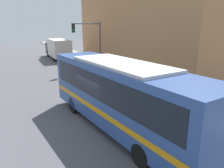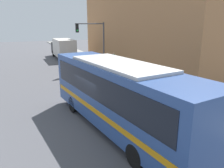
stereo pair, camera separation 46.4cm
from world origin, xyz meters
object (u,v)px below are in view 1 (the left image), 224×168
Objects in this scene: delivery_truck at (58,48)px; fire_hydrant at (148,85)px; pedestrian_near_corner at (110,60)px; city_bus at (120,92)px; traffic_light_pole at (90,37)px; parking_meter at (117,67)px.

delivery_truck is 9.41× the size of fire_hydrant.
fire_hydrant is at bearing -97.98° from pedestrian_near_corner.
city_bus is at bearing -137.13° from fire_hydrant.
pedestrian_near_corner is at bearing 59.22° from city_bus.
pedestrian_near_corner is (2.36, -0.02, -2.63)m from traffic_light_pole.
traffic_light_pole is 2.97× the size of pedestrian_near_corner.
delivery_truck is 20.07m from fire_hydrant.
parking_meter is (4.70, 9.69, -0.91)m from city_bus.
city_bus is 2.10× the size of traffic_light_pole.
city_bus is 10.81m from parking_meter.
traffic_light_pole is (-1.00, 9.73, 3.08)m from fire_hydrant.
fire_hydrant is 9.81m from pedestrian_near_corner.
pedestrian_near_corner is (1.36, 9.71, 0.45)m from fire_hydrant.
traffic_light_pole reaches higher than fire_hydrant.
parking_meter is at bearing -107.25° from pedestrian_near_corner.
traffic_light_pole is at bearing 102.74° from parking_meter.
parking_meter reaches higher than fire_hydrant.
parking_meter is at bearing -77.26° from traffic_light_pole.
traffic_light_pole is 3.95× the size of parking_meter.
city_bus is at bearing -104.74° from traffic_light_pole.
delivery_truck is 4.66× the size of pedestrian_near_corner.
fire_hydrant is at bearing -90.00° from parking_meter.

